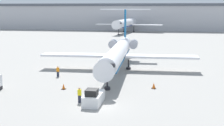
{
  "coord_description": "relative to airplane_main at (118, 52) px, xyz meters",
  "views": [
    {
      "loc": [
        7.1,
        -31.84,
        10.65
      ],
      "look_at": [
        0.0,
        10.12,
        3.05
      ],
      "focal_mm": 50.0,
      "sensor_mm": 36.0,
      "label": 1
    }
  ],
  "objects": [
    {
      "name": "traffic_cone_right",
      "position": [
        6.54,
        -11.73,
        -2.74
      ],
      "size": [
        0.63,
        0.63,
        0.8
      ],
      "color": "black",
      "rests_on": "ground"
    },
    {
      "name": "traffic_cone_left",
      "position": [
        -5.19,
        -14.07,
        -2.75
      ],
      "size": [
        0.58,
        0.58,
        0.77
      ],
      "color": "black",
      "rests_on": "ground"
    },
    {
      "name": "ground_plane",
      "position": [
        0.67,
        -20.54,
        -3.12
      ],
      "size": [
        600.0,
        600.0,
        0.0
      ],
      "primitive_type": "plane",
      "color": "gray"
    },
    {
      "name": "terminal_building",
      "position": [
        0.67,
        99.46,
        3.16
      ],
      "size": [
        180.0,
        16.8,
        12.5
      ],
      "color": "#B2B2B7",
      "rests_on": "ground"
    },
    {
      "name": "worker_by_wing",
      "position": [
        -8.46,
        -6.97,
        -2.24
      ],
      "size": [
        0.4,
        0.24,
        1.68
      ],
      "color": "#232838",
      "rests_on": "ground"
    },
    {
      "name": "pushback_tug",
      "position": [
        0.13,
        -19.61,
        -2.41
      ],
      "size": [
        1.81,
        4.06,
        1.9
      ],
      "color": "silver",
      "rests_on": "ground"
    },
    {
      "name": "airplane_parked_far_left",
      "position": [
        -8.07,
        83.72,
        0.94
      ],
      "size": [
        29.71,
        37.22,
        10.92
      ],
      "color": "white",
      "rests_on": "ground"
    },
    {
      "name": "airplane_main",
      "position": [
        0.0,
        0.0,
        0.0
      ],
      "size": [
        27.04,
        31.69,
        10.36
      ],
      "color": "white",
      "rests_on": "ground"
    },
    {
      "name": "worker_near_tug",
      "position": [
        -1.53,
        -19.44,
        -2.18
      ],
      "size": [
        0.4,
        0.25,
        1.79
      ],
      "color": "#232838",
      "rests_on": "ground"
    }
  ]
}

